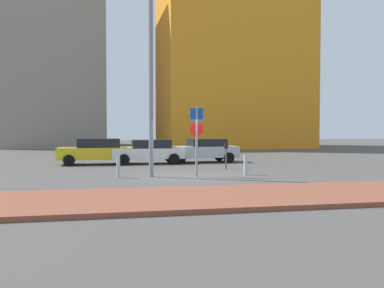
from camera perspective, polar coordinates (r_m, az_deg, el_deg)
The scene contains 12 objects.
ground_plane at distance 18.52m, azimuth -0.79°, elevation -4.40°, with size 120.00×120.00×0.00m, color #4C4947.
sidewalk_brick at distance 12.61m, azimuth 4.54°, elevation -7.15°, with size 40.00×4.11×0.14m, color brown.
parked_car_yellow at distance 25.31m, azimuth -12.73°, elevation -0.90°, with size 4.46×2.04×1.51m.
parked_car_white at distance 25.29m, azimuth -5.87°, elevation -0.95°, with size 4.27×1.89×1.43m.
parked_car_silver at distance 26.25m, azimuth 1.36°, elevation -0.81°, with size 4.63×2.31×1.46m.
parking_sign_post at distance 18.27m, azimuth 0.63°, elevation 1.48°, with size 0.60×0.11×3.01m.
parking_meter at distance 21.78m, azimuth 4.62°, elevation -1.13°, with size 0.18×0.14×1.34m.
street_lamp at distance 18.44m, azimuth -5.59°, elevation 10.05°, with size 0.70×0.36×8.02m.
traffic_bollard_near at distance 18.18m, azimuth -9.95°, elevation -3.06°, with size 0.15×0.15×0.94m, color #B7B7BC.
traffic_bollard_mid at distance 19.19m, azimuth 7.26°, elevation -2.84°, with size 0.18×0.18×0.90m, color #B7B7BC.
building_colorful_midrise at distance 49.85m, azimuth 5.20°, elevation 15.83°, with size 15.60×12.46×27.90m, color orange.
building_under_construction at distance 53.27m, azimuth -17.65°, elevation 11.31°, with size 11.08×13.96×21.45m, color gray.
Camera 1 is at (-3.49, -18.07, 2.09)m, focal length 39.44 mm.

